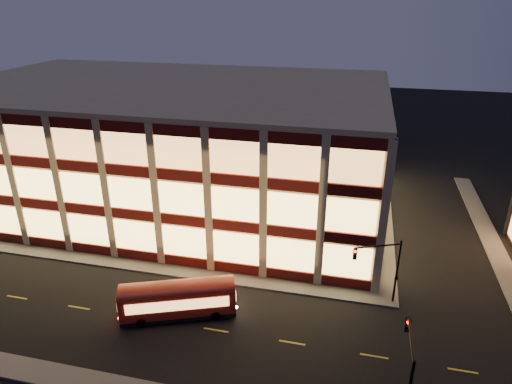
# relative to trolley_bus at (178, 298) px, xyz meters

# --- Properties ---
(ground) EXTENTS (200.00, 200.00, 0.00)m
(ground) POSITION_rel_trolley_bus_xyz_m (-6.51, 4.94, -1.71)
(ground) COLOR black
(ground) RESTS_ON ground
(sidewalk_office_south) EXTENTS (54.00, 2.00, 0.15)m
(sidewalk_office_south) POSITION_rel_trolley_bus_xyz_m (-9.51, 5.94, -1.63)
(sidewalk_office_south) COLOR #514F4C
(sidewalk_office_south) RESTS_ON ground
(sidewalk_office_east) EXTENTS (2.00, 30.00, 0.15)m
(sidewalk_office_east) POSITION_rel_trolley_bus_xyz_m (16.49, 21.94, -1.63)
(sidewalk_office_east) COLOR #514F4C
(sidewalk_office_east) RESTS_ON ground
(sidewalk_tower_west) EXTENTS (2.00, 30.00, 0.15)m
(sidewalk_tower_west) POSITION_rel_trolley_bus_xyz_m (27.49, 21.94, -1.63)
(sidewalk_tower_west) COLOR #514F4C
(sidewalk_tower_west) RESTS_ON ground
(sidewalk_near) EXTENTS (100.00, 2.00, 0.15)m
(sidewalk_near) POSITION_rel_trolley_bus_xyz_m (-6.51, -8.06, -1.63)
(sidewalk_near) COLOR #514F4C
(sidewalk_near) RESTS_ON ground
(office_building) EXTENTS (50.45, 30.45, 14.50)m
(office_building) POSITION_rel_trolley_bus_xyz_m (-9.43, 21.85, 5.54)
(office_building) COLOR tan
(office_building) RESTS_ON ground
(traffic_signal_far) EXTENTS (3.79, 1.87, 6.00)m
(traffic_signal_far) POSITION_rel_trolley_bus_xyz_m (15.70, 5.17, 2.40)
(traffic_signal_far) COLOR black
(traffic_signal_far) RESTS_ON ground
(traffic_signal_near) EXTENTS (0.32, 4.45, 6.00)m
(traffic_signal_near) POSITION_rel_trolley_bus_xyz_m (16.99, -6.09, 2.42)
(traffic_signal_near) COLOR black
(traffic_signal_near) RESTS_ON ground
(trolley_bus) EXTENTS (9.30, 5.50, 3.08)m
(trolley_bus) POSITION_rel_trolley_bus_xyz_m (0.00, 0.00, 0.00)
(trolley_bus) COLOR #951608
(trolley_bus) RESTS_ON ground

